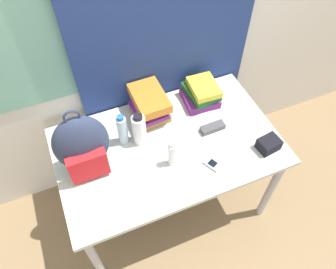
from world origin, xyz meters
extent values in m
plane|color=#8C704C|center=(0.00, 0.00, 0.00)|extent=(12.00, 12.00, 0.00)
cube|color=silver|center=(0.00, 0.88, 1.25)|extent=(6.00, 0.05, 2.50)
cube|color=#75B299|center=(-0.52, 0.85, 1.30)|extent=(1.10, 0.01, 0.80)
cube|color=navy|center=(0.16, 0.83, 1.25)|extent=(1.11, 0.04, 2.50)
cube|color=beige|center=(0.00, 0.40, 0.72)|extent=(1.30, 0.80, 0.03)
cylinder|color=#B2B2B7|center=(-0.60, 0.06, 0.35)|extent=(0.05, 0.05, 0.70)
cylinder|color=#B2B2B7|center=(0.60, 0.06, 0.35)|extent=(0.05, 0.05, 0.70)
cylinder|color=#B2B2B7|center=(-0.60, 0.74, 0.35)|extent=(0.05, 0.05, 0.70)
cylinder|color=#B2B2B7|center=(0.60, 0.74, 0.35)|extent=(0.05, 0.05, 0.70)
ellipsoid|color=#2D3851|center=(-0.46, 0.44, 0.93)|extent=(0.29, 0.15, 0.39)
cube|color=red|center=(-0.46, 0.35, 0.85)|extent=(0.20, 0.05, 0.18)
torus|color=#2D3851|center=(-0.46, 0.44, 1.14)|extent=(0.08, 0.01, 0.08)
cube|color=olive|center=(-0.02, 0.65, 0.76)|extent=(0.21, 0.23, 0.05)
cube|color=#6B2370|center=(-0.03, 0.64, 0.81)|extent=(0.20, 0.23, 0.03)
cube|color=#6B2370|center=(-0.03, 0.65, 0.84)|extent=(0.16, 0.21, 0.04)
cube|color=orange|center=(-0.01, 0.65, 0.89)|extent=(0.19, 0.28, 0.06)
cube|color=#6B2370|center=(0.33, 0.65, 0.76)|extent=(0.23, 0.23, 0.06)
cube|color=#1E5623|center=(0.33, 0.65, 0.81)|extent=(0.19, 0.24, 0.05)
cube|color=yellow|center=(0.34, 0.64, 0.86)|extent=(0.17, 0.22, 0.04)
cylinder|color=silver|center=(-0.23, 0.52, 0.83)|extent=(0.06, 0.06, 0.20)
cylinder|color=#286BB7|center=(-0.23, 0.52, 0.95)|extent=(0.04, 0.04, 0.02)
cylinder|color=white|center=(-0.14, 0.49, 0.84)|extent=(0.08, 0.08, 0.20)
cylinder|color=black|center=(-0.14, 0.49, 0.95)|extent=(0.05, 0.05, 0.02)
cylinder|color=white|center=(-0.03, 0.27, 0.82)|extent=(0.04, 0.04, 0.16)
cylinder|color=white|center=(-0.03, 0.27, 0.91)|extent=(0.03, 0.03, 0.02)
cube|color=#B7BCC6|center=(0.18, 0.18, 0.74)|extent=(0.10, 0.11, 0.02)
cube|color=black|center=(0.18, 0.18, 0.75)|extent=(0.06, 0.06, 0.00)
cube|color=#47474C|center=(0.29, 0.40, 0.75)|extent=(0.15, 0.06, 0.04)
cube|color=black|center=(0.53, 0.16, 0.77)|extent=(0.13, 0.11, 0.07)
camera|label=1|loc=(-0.43, -0.64, 2.29)|focal=35.00mm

